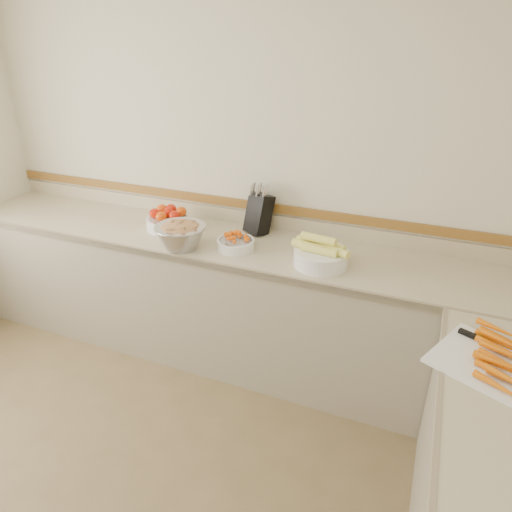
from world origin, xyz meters
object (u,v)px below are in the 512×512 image
at_px(tomato_bowl, 168,220).
at_px(cutting_board, 498,362).
at_px(cherry_tomato_bowl, 235,242).
at_px(rhubarb_bowl, 181,234).
at_px(knife_block, 259,213).
at_px(corn_bowl, 321,254).

distance_m(tomato_bowl, cutting_board, 2.16).
relative_size(cherry_tomato_bowl, rhubarb_bowl, 0.74).
height_order(cherry_tomato_bowl, rhubarb_bowl, rhubarb_bowl).
height_order(knife_block, rhubarb_bowl, knife_block).
height_order(rhubarb_bowl, cutting_board, rhubarb_bowl).
height_order(tomato_bowl, rhubarb_bowl, rhubarb_bowl).
bearing_deg(rhubarb_bowl, knife_block, 49.68).
relative_size(knife_block, cutting_board, 0.59).
xyz_separation_m(knife_block, rhubarb_bowl, (-0.36, -0.42, -0.05)).
distance_m(knife_block, cutting_board, 1.70).
distance_m(tomato_bowl, rhubarb_bowl, 0.36).
xyz_separation_m(knife_block, corn_bowl, (0.51, -0.32, -0.07)).
bearing_deg(rhubarb_bowl, corn_bowl, 6.67).
bearing_deg(cutting_board, rhubarb_bowl, 164.24).
bearing_deg(corn_bowl, tomato_bowl, 172.49).
relative_size(rhubarb_bowl, cutting_board, 0.54).
bearing_deg(knife_block, rhubarb_bowl, -130.32).
height_order(cherry_tomato_bowl, corn_bowl, corn_bowl).
bearing_deg(cherry_tomato_bowl, tomato_bowl, 167.12).
distance_m(cherry_tomato_bowl, cutting_board, 1.58).
bearing_deg(cherry_tomato_bowl, cutting_board, -23.07).
bearing_deg(tomato_bowl, knife_block, 15.59).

